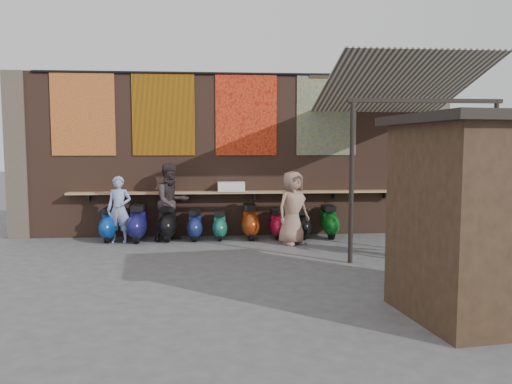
{
  "coord_description": "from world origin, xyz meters",
  "views": [
    {
      "loc": [
        -0.46,
        -9.81,
        2.24
      ],
      "look_at": [
        0.44,
        1.2,
        1.21
      ],
      "focal_mm": 35.0,
      "sensor_mm": 36.0,
      "label": 1
    }
  ],
  "objects_px": {
    "shopper_navy": "(403,221)",
    "market_stall": "(499,221)",
    "shelf_box": "(231,187)",
    "scooter_stool_2": "(168,223)",
    "scooter_stool_7": "(302,224)",
    "scooter_stool_3": "(195,225)",
    "scooter_stool_8": "(329,222)",
    "scooter_stool_1": "(138,223)",
    "scooter_stool_0": "(110,224)",
    "scooter_stool_5": "(250,222)",
    "diner_right": "(172,202)",
    "scooter_stool_6": "(277,224)",
    "shopper_grey": "(417,216)",
    "scooter_stool_4": "(220,225)",
    "shopper_tan": "(293,208)",
    "diner_left": "(119,210)"
  },
  "relations": [
    {
      "from": "scooter_stool_4",
      "to": "scooter_stool_1",
      "type": "bearing_deg",
      "value": -178.3
    },
    {
      "from": "market_stall",
      "to": "scooter_stool_1",
      "type": "bearing_deg",
      "value": 126.93
    },
    {
      "from": "scooter_stool_2",
      "to": "scooter_stool_5",
      "type": "xyz_separation_m",
      "value": [
        1.95,
        0.01,
        0.0
      ]
    },
    {
      "from": "scooter_stool_6",
      "to": "shopper_navy",
      "type": "relative_size",
      "value": 0.48
    },
    {
      "from": "shelf_box",
      "to": "scooter_stool_0",
      "type": "bearing_deg",
      "value": -174.66
    },
    {
      "from": "shelf_box",
      "to": "scooter_stool_8",
      "type": "height_order",
      "value": "shelf_box"
    },
    {
      "from": "scooter_stool_2",
      "to": "scooter_stool_6",
      "type": "relative_size",
      "value": 1.18
    },
    {
      "from": "scooter_stool_3",
      "to": "shopper_grey",
      "type": "height_order",
      "value": "shopper_grey"
    },
    {
      "from": "scooter_stool_5",
      "to": "shopper_navy",
      "type": "bearing_deg",
      "value": -39.89
    },
    {
      "from": "scooter_stool_4",
      "to": "scooter_stool_6",
      "type": "xyz_separation_m",
      "value": [
        1.38,
        0.04,
        0.01
      ]
    },
    {
      "from": "scooter_stool_0",
      "to": "shopper_tan",
      "type": "bearing_deg",
      "value": -10.14
    },
    {
      "from": "scooter_stool_3",
      "to": "scooter_stool_5",
      "type": "height_order",
      "value": "scooter_stool_5"
    },
    {
      "from": "shopper_navy",
      "to": "market_stall",
      "type": "relative_size",
      "value": 0.6
    },
    {
      "from": "diner_right",
      "to": "shopper_navy",
      "type": "relative_size",
      "value": 1.2
    },
    {
      "from": "scooter_stool_8",
      "to": "scooter_stool_7",
      "type": "bearing_deg",
      "value": -177.94
    },
    {
      "from": "scooter_stool_3",
      "to": "shopper_navy",
      "type": "xyz_separation_m",
      "value": [
        4.18,
        -2.35,
        0.4
      ]
    },
    {
      "from": "scooter_stool_0",
      "to": "scooter_stool_1",
      "type": "relative_size",
      "value": 0.92
    },
    {
      "from": "scooter_stool_2",
      "to": "scooter_stool_3",
      "type": "distance_m",
      "value": 0.63
    },
    {
      "from": "shelf_box",
      "to": "scooter_stool_2",
      "type": "distance_m",
      "value": 1.74
    },
    {
      "from": "scooter_stool_2",
      "to": "market_stall",
      "type": "relative_size",
      "value": 0.35
    },
    {
      "from": "diner_right",
      "to": "shopper_navy",
      "type": "height_order",
      "value": "diner_right"
    },
    {
      "from": "scooter_stool_1",
      "to": "shopper_navy",
      "type": "bearing_deg",
      "value": -22.72
    },
    {
      "from": "shelf_box",
      "to": "scooter_stool_0",
      "type": "relative_size",
      "value": 0.79
    },
    {
      "from": "shopper_tan",
      "to": "scooter_stool_1",
      "type": "bearing_deg",
      "value": 137.02
    },
    {
      "from": "scooter_stool_6",
      "to": "diner_right",
      "type": "height_order",
      "value": "diner_right"
    },
    {
      "from": "scooter_stool_0",
      "to": "scooter_stool_7",
      "type": "distance_m",
      "value": 4.58
    },
    {
      "from": "scooter_stool_2",
      "to": "scooter_stool_1",
      "type": "bearing_deg",
      "value": -173.33
    },
    {
      "from": "scooter_stool_1",
      "to": "scooter_stool_7",
      "type": "bearing_deg",
      "value": 0.99
    },
    {
      "from": "scooter_stool_2",
      "to": "scooter_stool_4",
      "type": "bearing_deg",
      "value": -1.13
    },
    {
      "from": "scooter_stool_5",
      "to": "shelf_box",
      "type": "bearing_deg",
      "value": 149.42
    },
    {
      "from": "scooter_stool_4",
      "to": "shopper_grey",
      "type": "distance_m",
      "value": 4.57
    },
    {
      "from": "shopper_navy",
      "to": "shopper_tan",
      "type": "height_order",
      "value": "shopper_tan"
    },
    {
      "from": "scooter_stool_8",
      "to": "shopper_navy",
      "type": "distance_m",
      "value": 2.59
    },
    {
      "from": "scooter_stool_5",
      "to": "scooter_stool_0",
      "type": "bearing_deg",
      "value": -179.82
    },
    {
      "from": "scooter_stool_3",
      "to": "diner_right",
      "type": "relative_size",
      "value": 0.41
    },
    {
      "from": "scooter_stool_1",
      "to": "scooter_stool_2",
      "type": "bearing_deg",
      "value": 6.67
    },
    {
      "from": "scooter_stool_0",
      "to": "scooter_stool_7",
      "type": "bearing_deg",
      "value": -0.17
    },
    {
      "from": "scooter_stool_4",
      "to": "scooter_stool_5",
      "type": "height_order",
      "value": "scooter_stool_5"
    },
    {
      "from": "scooter_stool_3",
      "to": "shopper_grey",
      "type": "bearing_deg",
      "value": -27.61
    },
    {
      "from": "shelf_box",
      "to": "shopper_tan",
      "type": "bearing_deg",
      "value": -37.15
    },
    {
      "from": "market_stall",
      "to": "scooter_stool_7",
      "type": "bearing_deg",
      "value": 98.14
    },
    {
      "from": "scooter_stool_8",
      "to": "diner_right",
      "type": "bearing_deg",
      "value": -179.37
    },
    {
      "from": "scooter_stool_0",
      "to": "scooter_stool_6",
      "type": "relative_size",
      "value": 1.12
    },
    {
      "from": "shopper_navy",
      "to": "diner_right",
      "type": "bearing_deg",
      "value": -61.02
    },
    {
      "from": "scooter_stool_1",
      "to": "scooter_stool_4",
      "type": "distance_m",
      "value": 1.91
    },
    {
      "from": "scooter_stool_4",
      "to": "diner_left",
      "type": "xyz_separation_m",
      "value": [
        -2.31,
        -0.22,
        0.43
      ]
    },
    {
      "from": "diner_right",
      "to": "scooter_stool_6",
      "type": "bearing_deg",
      "value": -32.18
    },
    {
      "from": "scooter_stool_6",
      "to": "scooter_stool_0",
      "type": "bearing_deg",
      "value": -179.77
    },
    {
      "from": "scooter_stool_3",
      "to": "scooter_stool_8",
      "type": "distance_m",
      "value": 3.25
    },
    {
      "from": "shopper_navy",
      "to": "market_stall",
      "type": "xyz_separation_m",
      "value": [
        -0.01,
        -3.33,
        0.5
      ]
    }
  ]
}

